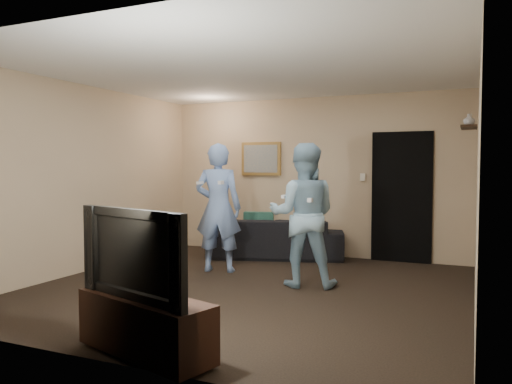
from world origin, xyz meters
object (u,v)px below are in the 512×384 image
at_px(television, 144,252).
at_px(tv_console, 145,325).
at_px(sofa, 276,238).
at_px(wii_player_left, 218,208).
at_px(wii_player_right, 303,215).

bearing_deg(television, tv_console, 0.00).
height_order(sofa, wii_player_left, wii_player_left).
bearing_deg(sofa, wii_player_left, 58.59).
distance_m(sofa, wii_player_left, 1.49).
bearing_deg(sofa, tv_console, 80.91).
xyz_separation_m(television, wii_player_left, (-0.97, 3.01, 0.08)).
bearing_deg(wii_player_right, television, -98.26).
relative_size(wii_player_left, wii_player_right, 1.02).
height_order(tv_console, television, television).
bearing_deg(wii_player_right, tv_console, -98.26).
relative_size(television, wii_player_left, 0.67).
height_order(sofa, wii_player_right, wii_player_right).
bearing_deg(sofa, television, 80.91).
height_order(tv_console, wii_player_left, wii_player_left).
distance_m(wii_player_left, wii_player_right, 1.39).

